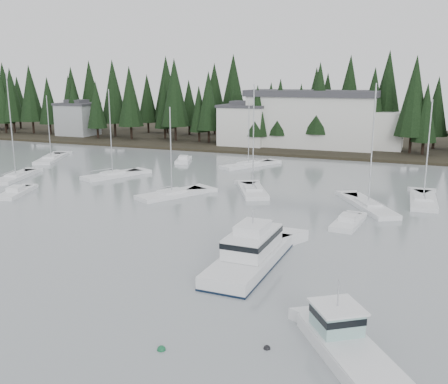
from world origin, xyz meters
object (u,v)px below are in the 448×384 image
Objects in this scene: harbor_inn at (322,120)px; sailboat_7 at (368,207)px; sailboat_2 at (113,176)px; house_far_west at (78,118)px; runabout_1 at (348,224)px; sailboat_1 at (253,192)px; lobster_boat_teal at (346,346)px; sailboat_5 at (248,166)px; sailboat_9 at (423,202)px; cabin_cruiser_center at (251,256)px; sailboat_0 at (172,196)px; sailboat_8 at (16,178)px; runabout_0 at (16,194)px; sailboat_4 at (51,160)px; runabout_3 at (183,161)px; house_west at (244,124)px.

harbor_inn is 2.13× the size of sailboat_7.
harbor_inn is 45.28m from sailboat_2.
house_far_west reaches higher than runabout_1.
sailboat_2 is (-21.69, 2.12, -0.01)m from sailboat_1.
sailboat_7 is (-2.04, 30.81, -0.43)m from lobster_boat_teal.
sailboat_5 is 29.93m from sailboat_9.
lobster_boat_teal is 30.88m from sailboat_7.
cabin_cruiser_center is 14.40m from runabout_1.
sailboat_9 is (41.23, 0.35, -0.01)m from sailboat_2.
sailboat_9 is at bearing -23.09° from runabout_1.
sailboat_0 is 25.30m from sailboat_8.
house_far_west is at bearing 75.32° from sailboat_0.
sailboat_5 is 33.16m from runabout_1.
sailboat_7 is 1.98× the size of runabout_0.
sailboat_4 is (-40.01, 10.87, -0.03)m from sailboat_1.
sailboat_0 is 22.57m from sailboat_7.
sailboat_4 reaches higher than runabout_0.
harbor_inn is 2.16× the size of sailboat_1.
cabin_cruiser_center is 47.87m from runabout_3.
sailboat_2 is 15.77m from runabout_3.
sailboat_0 is 0.81× the size of sailboat_1.
sailboat_2 is (-22.23, -39.03, -5.71)m from harbor_inn.
sailboat_0 is at bearing -43.16° from house_far_west.
cabin_cruiser_center reaches higher than lobster_boat_teal.
lobster_boat_teal is (30.52, -70.92, -4.15)m from house_west.
sailboat_1 is at bearing -8.75° from lobster_boat_teal.
sailboat_8 reaches higher than runabout_3.
sailboat_1 is 1.21× the size of sailboat_5.
house_far_west is 89.76m from cabin_cruiser_center.
sailboat_8 is at bearing 24.96° from lobster_boat_teal.
sailboat_0 is (48.12, -45.12, -4.35)m from house_far_west.
lobster_boat_teal is 36.99m from sailboat_0.
house_west is 0.79× the size of sailboat_9.
sailboat_8 is at bearing 157.51° from sailboat_5.
sailboat_5 is 1.61× the size of runabout_0.
sailboat_2 is 1.83× the size of runabout_0.
runabout_0 is at bearing 72.59° from cabin_cruiser_center.
lobster_boat_teal is 0.52× the size of sailboat_8.
cabin_cruiser_center is at bearing -127.36° from runabout_0.
lobster_boat_teal is at bearing -45.16° from house_far_west.
sailboat_1 is 0.99× the size of sailboat_7.
sailboat_8 reaches higher than sailboat_2.
house_west is at bearing -42.17° from sailboat_8.
sailboat_5 reaches higher than runabout_3.
runabout_3 is at bearing -128.12° from harbor_inn.
sailboat_7 is 7.32m from sailboat_9.
sailboat_7 is at bearing -72.81° from harbor_inn.
house_far_west is (-42.00, 2.00, -0.25)m from house_west.
sailboat_9 is (19.54, 2.47, -0.02)m from sailboat_1.
runabout_1 is (34.55, -11.78, 0.07)m from sailboat_2.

